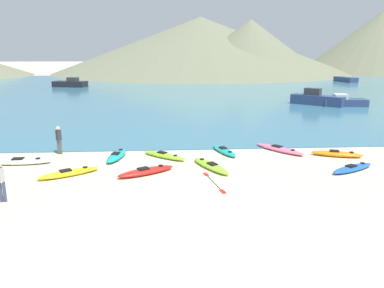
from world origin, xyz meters
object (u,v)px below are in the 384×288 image
(person_near_waterline, at_px, (59,138))
(loose_paddle, at_px, (214,182))
(kayak_on_sand_7, at_px, (146,171))
(moored_boat_4, at_px, (344,102))
(kayak_on_sand_8, at_px, (224,151))
(kayak_on_sand_2, at_px, (21,161))
(person_near_foreground, at_px, (1,179))
(moored_boat_2, at_px, (317,99))
(kayak_on_sand_5, at_px, (337,154))
(moored_boat_1, at_px, (346,79))
(kayak_on_sand_6, at_px, (353,168))
(kayak_on_sand_9, at_px, (164,155))
(kayak_on_sand_3, at_px, (69,173))
(kayak_on_sand_1, at_px, (211,166))
(moored_boat_3, at_px, (70,83))
(kayak_on_sand_0, at_px, (117,156))
(kayak_on_sand_4, at_px, (279,149))

(person_near_waterline, height_order, loose_paddle, person_near_waterline)
(kayak_on_sand_7, xyz_separation_m, moored_boat_4, (19.75, 21.23, 0.35))
(kayak_on_sand_7, distance_m, kayak_on_sand_8, 5.58)
(kayak_on_sand_2, relative_size, person_near_foreground, 1.92)
(loose_paddle, bearing_deg, kayak_on_sand_8, 76.34)
(person_near_foreground, height_order, moored_boat_2, moored_boat_2)
(kayak_on_sand_7, relative_size, person_near_waterline, 1.78)
(kayak_on_sand_5, relative_size, moored_boat_1, 0.56)
(kayak_on_sand_5, height_order, loose_paddle, kayak_on_sand_5)
(kayak_on_sand_8, height_order, person_near_foreground, person_near_foreground)
(kayak_on_sand_6, bearing_deg, loose_paddle, -169.80)
(kayak_on_sand_8, height_order, person_near_waterline, person_near_waterline)
(kayak_on_sand_9, xyz_separation_m, moored_boat_4, (18.91, 18.47, 0.36))
(moored_boat_1, bearing_deg, kayak_on_sand_3, -126.45)
(kayak_on_sand_7, distance_m, person_near_waterline, 6.46)
(kayak_on_sand_1, relative_size, moored_boat_3, 0.54)
(kayak_on_sand_8, height_order, kayak_on_sand_9, kayak_on_sand_9)
(kayak_on_sand_3, height_order, kayak_on_sand_8, kayak_on_sand_3)
(kayak_on_sand_2, bearing_deg, person_near_waterline, 51.64)
(kayak_on_sand_0, xyz_separation_m, kayak_on_sand_4, (9.33, 0.87, -0.02))
(kayak_on_sand_5, relative_size, moored_boat_2, 0.55)
(kayak_on_sand_0, height_order, kayak_on_sand_5, kayak_on_sand_0)
(kayak_on_sand_8, xyz_separation_m, loose_paddle, (-1.21, -4.98, -0.11))
(kayak_on_sand_3, xyz_separation_m, moored_boat_4, (23.38, 21.21, 0.36))
(moored_boat_1, bearing_deg, kayak_on_sand_8, -122.16)
(kayak_on_sand_1, xyz_separation_m, moored_boat_1, (31.42, 51.08, 0.37))
(kayak_on_sand_6, xyz_separation_m, kayak_on_sand_7, (-10.10, 0.15, 0.02))
(kayak_on_sand_7, height_order, moored_boat_3, moored_boat_3)
(person_near_waterline, height_order, moored_boat_1, person_near_waterline)
(moored_boat_2, bearing_deg, kayak_on_sand_2, -139.88)
(person_near_waterline, bearing_deg, kayak_on_sand_4, -1.09)
(kayak_on_sand_5, bearing_deg, kayak_on_sand_1, -167.05)
(kayak_on_sand_1, distance_m, moored_boat_3, 47.67)
(person_near_waterline, relative_size, loose_paddle, 0.59)
(loose_paddle, bearing_deg, moored_boat_1, 59.35)
(kayak_on_sand_2, relative_size, kayak_on_sand_4, 1.01)
(kayak_on_sand_2, bearing_deg, kayak_on_sand_3, -34.83)
(moored_boat_4, bearing_deg, moored_boat_1, 64.08)
(moored_boat_3, bearing_deg, kayak_on_sand_3, -76.44)
(kayak_on_sand_1, relative_size, loose_paddle, 1.10)
(kayak_on_sand_1, bearing_deg, kayak_on_sand_8, 68.90)
(kayak_on_sand_6, height_order, kayak_on_sand_7, kayak_on_sand_7)
(person_near_foreground, distance_m, moored_boat_2, 33.65)
(kayak_on_sand_2, bearing_deg, kayak_on_sand_0, 8.83)
(loose_paddle, bearing_deg, moored_boat_4, 53.63)
(person_near_waterline, xyz_separation_m, moored_boat_2, (22.20, 18.09, -0.25))
(kayak_on_sand_3, height_order, person_near_waterline, person_near_waterline)
(kayak_on_sand_3, bearing_deg, kayak_on_sand_1, 5.71)
(kayak_on_sand_2, xyz_separation_m, person_near_waterline, (1.47, 1.85, 0.78))
(kayak_on_sand_1, distance_m, person_near_foreground, 9.37)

